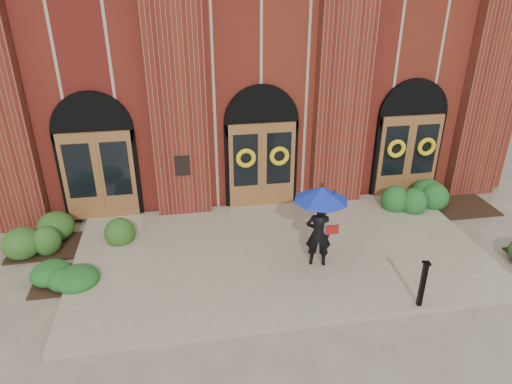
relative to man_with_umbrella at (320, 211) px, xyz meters
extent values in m
plane|color=gray|center=(-0.73, 0.54, -1.55)|extent=(90.00, 90.00, 0.00)
cube|color=tan|center=(-0.73, 0.69, -1.48)|extent=(10.00, 5.30, 0.15)
cube|color=maroon|center=(-0.73, 9.44, 1.95)|extent=(16.00, 12.00, 7.00)
cube|color=black|center=(-2.98, 3.01, 0.10)|extent=(0.40, 0.05, 0.55)
cube|color=maroon|center=(-2.98, 3.27, 1.95)|extent=(1.50, 0.45, 7.00)
cube|color=maroon|center=(1.52, 3.27, 1.95)|extent=(1.50, 0.45, 7.00)
cube|color=maroon|center=(6.02, 3.27, 1.95)|extent=(1.50, 0.45, 7.00)
cube|color=brown|center=(-5.23, 3.25, -0.15)|extent=(1.90, 0.10, 2.50)
cylinder|color=black|center=(-5.23, 3.39, 1.10)|extent=(2.10, 0.22, 2.10)
cube|color=brown|center=(-0.73, 3.25, -0.15)|extent=(1.90, 0.10, 2.50)
cylinder|color=black|center=(-0.73, 3.39, 1.10)|extent=(2.10, 0.22, 2.10)
cube|color=brown|center=(3.77, 3.25, -0.15)|extent=(1.90, 0.10, 2.50)
cylinder|color=black|center=(3.77, 3.39, 1.10)|extent=(2.10, 0.22, 2.10)
torus|color=yellow|center=(-1.21, 3.13, 0.15)|extent=(0.57, 0.13, 0.57)
torus|color=yellow|center=(-0.25, 3.13, 0.15)|extent=(0.57, 0.13, 0.57)
torus|color=yellow|center=(3.29, 3.13, 0.15)|extent=(0.57, 0.13, 0.57)
torus|color=yellow|center=(4.25, 3.13, 0.15)|extent=(0.57, 0.13, 0.57)
imported|color=black|center=(0.00, 0.00, -0.59)|extent=(0.67, 0.52, 1.62)
cone|color=#132797|center=(0.00, 0.00, 0.44)|extent=(1.51, 1.51, 0.32)
cylinder|color=black|center=(0.05, -0.05, 0.01)|extent=(0.02, 0.02, 0.55)
cube|color=#B4B7BA|center=(0.23, -0.13, -0.38)|extent=(0.33, 0.22, 0.24)
cube|color=maroon|center=(0.23, -0.21, -0.38)|extent=(0.30, 0.09, 0.24)
cube|color=black|center=(1.66, -1.81, -0.89)|extent=(0.10, 0.10, 1.02)
cube|color=black|center=(1.66, -1.81, -0.37)|extent=(0.16, 0.16, 0.04)
ellipsoid|color=#28501A|center=(-5.93, 2.06, -1.19)|extent=(2.79, 1.12, 0.72)
ellipsoid|color=#1D521F|center=(4.47, 2.31, -1.16)|extent=(3.06, 1.22, 0.79)
ellipsoid|color=#1C521C|center=(-5.83, 0.54, -1.33)|extent=(1.26, 1.08, 0.44)
camera|label=1|loc=(-2.97, -8.65, 4.83)|focal=32.00mm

